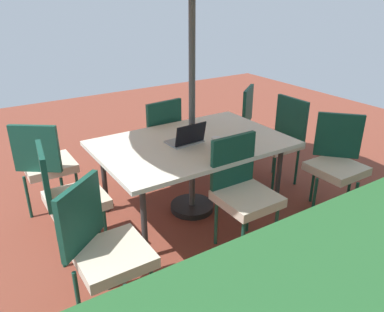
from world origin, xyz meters
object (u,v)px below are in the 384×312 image
chair_southwest (235,120)px  laptop (186,139)px  chair_northwest (337,160)px  chair_east (67,195)px  chair_west (280,137)px  chair_south (158,135)px  chair_northeast (104,246)px  chair_north (243,189)px  cup (216,143)px  chair_southeast (46,162)px  dining_table (192,146)px

chair_southwest → laptop: bearing=-5.4°
chair_northwest → chair_east: bearing=-150.1°
chair_west → chair_southwest: bearing=-177.2°
chair_northwest → chair_east: size_ratio=1.00×
chair_south → chair_northeast: bearing=46.7°
chair_north → chair_northeast: size_ratio=1.00×
chair_south → cup: chair_south is taller
chair_south → cup: 1.09m
chair_northwest → chair_southwest: same height
chair_south → chair_northeast: size_ratio=1.00×
chair_northeast → chair_south: bearing=13.4°
cup → laptop: bearing=-55.8°
chair_east → chair_southeast: bearing=7.8°
chair_north → chair_southeast: bearing=131.3°
chair_southwest → cup: 1.48m
chair_south → chair_east: 1.51m
chair_south → laptop: 0.86m
chair_north → chair_northeast: (1.26, 0.10, 0.00)m
dining_table → chair_southwest: size_ratio=1.83×
chair_west → chair_northwest: 0.75m
chair_south → chair_east: (1.26, 0.82, 0.00)m
chair_southeast → chair_west: (-2.39, 0.73, 0.00)m
chair_southeast → cup: bearing=179.7°
chair_south → chair_east: same height
chair_east → chair_northeast: size_ratio=1.00×
chair_north → chair_northeast: same height
chair_southwest → chair_north: bearing=15.5°
chair_south → chair_southeast: bearing=-2.0°
chair_southeast → chair_east: bearing=126.3°
chair_southeast → chair_south: same height
chair_northwest → cup: 1.24m
cup → chair_north: bearing=84.0°
dining_table → chair_northeast: bearing=34.1°
dining_table → chair_northwest: size_ratio=1.83×
chair_southeast → cup: chair_southeast is taller
chair_northwest → chair_northeast: same height
cup → chair_east: bearing=-10.2°
laptop → chair_north: bearing=96.8°
dining_table → chair_northwest: 1.42m
chair_east → chair_northeast: bearing=-171.6°
chair_northwest → laptop: bearing=-163.5°
chair_southeast → chair_north: 1.91m
chair_east → laptop: 1.17m
chair_east → chair_northeast: (-0.00, 0.80, 0.00)m
laptop → chair_southeast: bearing=-35.5°
chair_southeast → chair_south: 1.26m
laptop → cup: (-0.16, 0.24, 0.01)m
dining_table → chair_southeast: 1.42m
chair_west → chair_southwest: 0.76m
chair_south → chair_northwest: bearing=120.7°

